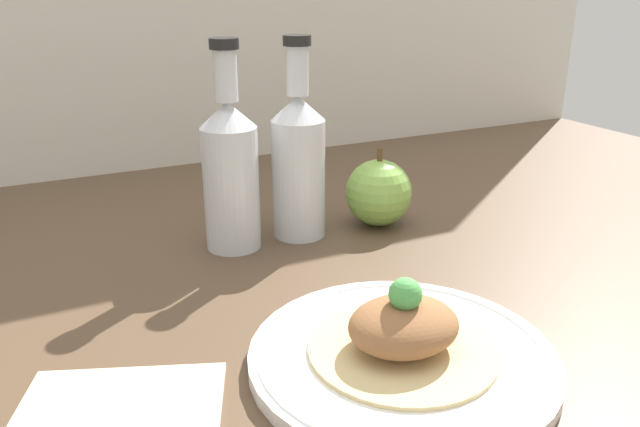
# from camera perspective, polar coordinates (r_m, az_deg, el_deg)

# --- Properties ---
(ground_plane) EXTENTS (1.80, 1.10, 0.04)m
(ground_plane) POSITION_cam_1_polar(r_m,az_deg,el_deg) (0.69, -0.40, -7.79)
(ground_plane) COLOR brown
(plate) EXTENTS (0.26, 0.26, 0.02)m
(plate) POSITION_cam_1_polar(r_m,az_deg,el_deg) (0.55, 7.14, -12.87)
(plate) COLOR white
(plate) RESTS_ON ground_plane
(plated_food) EXTENTS (0.16, 0.16, 0.07)m
(plated_food) POSITION_cam_1_polar(r_m,az_deg,el_deg) (0.54, 7.26, -10.56)
(plated_food) COLOR #D6BC7F
(plated_food) RESTS_ON plate
(cider_bottle_left) EXTENTS (0.07, 0.07, 0.25)m
(cider_bottle_left) POSITION_cam_1_polar(r_m,az_deg,el_deg) (0.75, -8.19, 3.95)
(cider_bottle_left) COLOR silver
(cider_bottle_left) RESTS_ON ground_plane
(cider_bottle_right) EXTENTS (0.07, 0.07, 0.25)m
(cider_bottle_right) POSITION_cam_1_polar(r_m,az_deg,el_deg) (0.78, -1.98, 4.80)
(cider_bottle_right) COLOR silver
(cider_bottle_right) RESTS_ON ground_plane
(apple) EXTENTS (0.09, 0.09, 0.11)m
(apple) POSITION_cam_1_polar(r_m,az_deg,el_deg) (0.83, 5.37, 1.91)
(apple) COLOR #84B74C
(apple) RESTS_ON ground_plane
(napkin) EXTENTS (0.19, 0.18, 0.01)m
(napkin) POSITION_cam_1_polar(r_m,az_deg,el_deg) (0.51, -18.17, -17.33)
(napkin) COLOR beige
(napkin) RESTS_ON ground_plane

